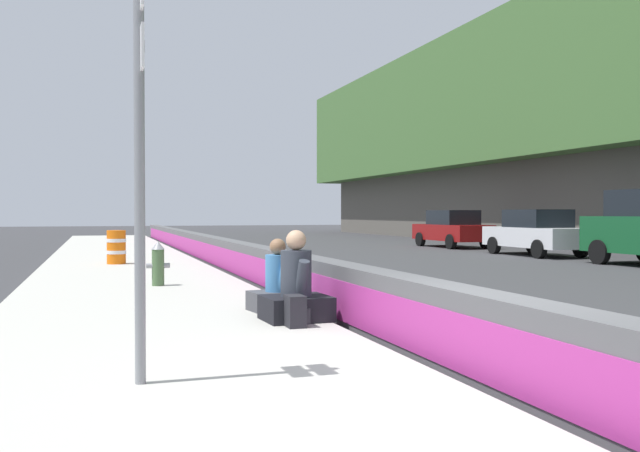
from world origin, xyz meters
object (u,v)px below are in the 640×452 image
object	(u,v)px
parked_car_fourth	(536,232)
parked_car_midline	(452,229)
seated_person_middle	(278,288)
backpack	(296,311)
fire_hydrant	(158,263)
seated_person_foreground	(296,292)
route_sign_post	(140,138)
construction_barrel	(116,247)

from	to	relation	value
parked_car_fourth	parked_car_midline	size ratio (longest dim) A/B	1.01
seated_person_middle	backpack	bearing A→B (deg)	174.43
fire_hydrant	seated_person_middle	distance (m)	4.30
seated_person_middle	parked_car_midline	xyz separation A→B (m)	(17.89, -13.02, 0.39)
seated_person_foreground	seated_person_middle	xyz separation A→B (m)	(0.92, 0.01, -0.05)
backpack	route_sign_post	bearing A→B (deg)	138.47
route_sign_post	fire_hydrant	distance (m)	8.00
route_sign_post	fire_hydrant	xyz separation A→B (m)	(7.79, -0.80, -1.62)
route_sign_post	fire_hydrant	size ratio (longest dim) A/B	4.09
seated_person_foreground	construction_barrel	bearing A→B (deg)	10.17
seated_person_middle	construction_barrel	xyz separation A→B (m)	(10.31, 2.00, 0.15)
route_sign_post	seated_person_middle	size ratio (longest dim) A/B	3.38
parked_car_fourth	construction_barrel	bearing A→B (deg)	94.68
fire_hydrant	parked_car_midline	xyz separation A→B (m)	(13.82, -14.39, 0.27)
fire_hydrant	backpack	distance (m)	5.64
seated_person_middle	parked_car_fourth	size ratio (longest dim) A/B	0.23
backpack	parked_car_midline	xyz separation A→B (m)	(19.32, -13.15, 0.53)
backpack	parked_car_midline	world-z (taller)	parked_car_midline
backpack	seated_person_foreground	bearing A→B (deg)	-16.62
seated_person_foreground	parked_car_midline	size ratio (longest dim) A/B	0.27
backpack	parked_car_fourth	xyz separation A→B (m)	(12.96, -13.06, 0.53)
route_sign_post	seated_person_middle	xyz separation A→B (m)	(3.72, -2.17, -1.74)
route_sign_post	backpack	bearing A→B (deg)	-41.53
backpack	construction_barrel	xyz separation A→B (m)	(11.73, 1.86, 0.28)
route_sign_post	fire_hydrant	bearing A→B (deg)	-5.85
construction_barrel	seated_person_foreground	bearing A→B (deg)	-169.83
parked_car_midline	seated_person_foreground	bearing A→B (deg)	145.35
seated_person_middle	parked_car_midline	bearing A→B (deg)	-36.03
route_sign_post	parked_car_midline	xyz separation A→B (m)	(21.62, -15.19, -1.35)
seated_person_middle	construction_barrel	world-z (taller)	seated_person_middle
fire_hydrant	construction_barrel	xyz separation A→B (m)	(6.24, 0.63, 0.03)
seated_person_middle	fire_hydrant	bearing A→B (deg)	18.65
seated_person_foreground	construction_barrel	world-z (taller)	seated_person_foreground
construction_barrel	seated_person_middle	bearing A→B (deg)	-169.01
parked_car_fourth	fire_hydrant	bearing A→B (deg)	117.55
backpack	construction_barrel	distance (m)	11.88
seated_person_foreground	seated_person_middle	world-z (taller)	seated_person_foreground
seated_person_middle	construction_barrel	distance (m)	10.50
seated_person_foreground	construction_barrel	xyz separation A→B (m)	(11.23, 2.01, 0.10)
backpack	parked_car_fourth	distance (m)	18.40
construction_barrel	parked_car_midline	distance (m)	16.83
backpack	parked_car_midline	size ratio (longest dim) A/B	0.09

